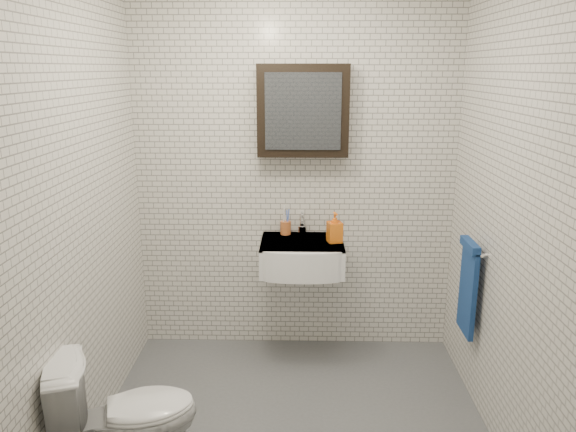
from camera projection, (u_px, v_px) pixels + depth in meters
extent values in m
cube|color=#515459|center=(293.00, 422.00, 3.22)|extent=(2.20, 2.00, 0.01)
cube|color=silver|center=(295.00, 176.00, 3.87)|extent=(2.20, 0.02, 2.50)
cube|color=silver|center=(289.00, 285.00, 1.93)|extent=(2.20, 0.02, 2.50)
cube|color=silver|center=(83.00, 211.00, 2.92)|extent=(0.02, 2.00, 2.50)
cube|color=silver|center=(507.00, 214.00, 2.88)|extent=(0.02, 2.00, 2.50)
cube|color=white|center=(302.00, 255.00, 3.78)|extent=(0.55, 0.45, 0.20)
cylinder|color=silver|center=(302.00, 242.00, 3.77)|extent=(0.31, 0.31, 0.02)
cylinder|color=silver|center=(302.00, 241.00, 3.77)|extent=(0.04, 0.04, 0.01)
cube|color=white|center=(302.00, 242.00, 3.75)|extent=(0.55, 0.45, 0.01)
cylinder|color=silver|center=(302.00, 230.00, 3.90)|extent=(0.06, 0.06, 0.06)
cylinder|color=silver|center=(302.00, 222.00, 3.89)|extent=(0.03, 0.03, 0.08)
cylinder|color=silver|center=(302.00, 220.00, 3.82)|extent=(0.02, 0.12, 0.02)
cube|color=silver|center=(302.00, 213.00, 3.90)|extent=(0.02, 0.09, 0.01)
cube|color=black|center=(303.00, 111.00, 3.68)|extent=(0.60, 0.14, 0.60)
cube|color=#3F444C|center=(303.00, 112.00, 3.61)|extent=(0.49, 0.01, 0.49)
cylinder|color=silver|center=(474.00, 248.00, 3.29)|extent=(0.02, 0.30, 0.02)
cylinder|color=silver|center=(471.00, 241.00, 3.42)|extent=(0.04, 0.02, 0.02)
cylinder|color=silver|center=(485.00, 255.00, 3.17)|extent=(0.04, 0.02, 0.02)
cube|color=navy|center=(468.00, 291.00, 3.36)|extent=(0.03, 0.26, 0.54)
cube|color=navy|center=(470.00, 245.00, 3.29)|extent=(0.05, 0.26, 0.05)
cylinder|color=#B35D2C|center=(286.00, 228.00, 3.90)|extent=(0.09, 0.09, 0.09)
cylinder|color=white|center=(284.00, 220.00, 3.88)|extent=(0.02, 0.03, 0.17)
cylinder|color=#4368D9|center=(287.00, 221.00, 3.88)|extent=(0.01, 0.02, 0.16)
cylinder|color=white|center=(285.00, 218.00, 3.90)|extent=(0.02, 0.03, 0.18)
cylinder|color=#4368D9|center=(288.00, 220.00, 3.90)|extent=(0.02, 0.04, 0.16)
imported|color=orange|center=(335.00, 227.00, 3.71)|extent=(0.11, 0.11, 0.20)
imported|color=white|center=(126.00, 416.00, 2.71)|extent=(0.76, 0.57, 0.69)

